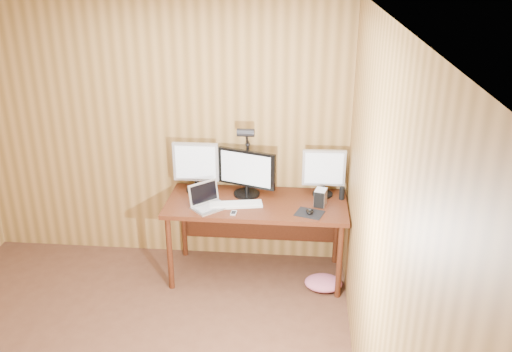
# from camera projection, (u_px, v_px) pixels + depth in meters

# --- Properties ---
(room_shell) EXTENTS (4.00, 4.00, 4.00)m
(room_shell) POSITION_uv_depth(u_px,v_px,m) (75.00, 237.00, 3.19)
(room_shell) COLOR #543120
(room_shell) RESTS_ON ground
(desk) EXTENTS (1.60, 0.70, 0.75)m
(desk) POSITION_uv_depth(u_px,v_px,m) (257.00, 211.00, 4.92)
(desk) COLOR #451D0E
(desk) RESTS_ON floor
(monitor_center) EXTENTS (0.53, 0.24, 0.43)m
(monitor_center) POSITION_uv_depth(u_px,v_px,m) (246.00, 172.00, 4.86)
(monitor_center) COLOR black
(monitor_center) RESTS_ON desk
(monitor_left) EXTENTS (0.42, 0.20, 0.47)m
(monitor_left) POSITION_uv_depth(u_px,v_px,m) (196.00, 165.00, 4.93)
(monitor_left) COLOR black
(monitor_left) RESTS_ON desk
(monitor_right) EXTENTS (0.39, 0.18, 0.44)m
(monitor_right) POSITION_uv_depth(u_px,v_px,m) (324.00, 171.00, 4.85)
(monitor_right) COLOR black
(monitor_right) RESTS_ON desk
(laptop) EXTENTS (0.37, 0.36, 0.21)m
(laptop) POSITION_uv_depth(u_px,v_px,m) (207.00, 201.00, 4.70)
(laptop) COLOR silver
(laptop) RESTS_ON desk
(keyboard) EXTENTS (0.48, 0.22, 0.02)m
(keyboard) POSITION_uv_depth(u_px,v_px,m) (236.00, 204.00, 4.73)
(keyboard) COLOR white
(keyboard) RESTS_ON desk
(mousepad) EXTENTS (0.27, 0.25, 0.00)m
(mousepad) POSITION_uv_depth(u_px,v_px,m) (310.00, 213.00, 4.59)
(mousepad) COLOR black
(mousepad) RESTS_ON desk
(mouse) EXTENTS (0.09, 0.12, 0.04)m
(mouse) POSITION_uv_depth(u_px,v_px,m) (310.00, 211.00, 4.58)
(mouse) COLOR black
(mouse) RESTS_ON mousepad
(hard_drive) EXTENTS (0.12, 0.15, 0.15)m
(hard_drive) POSITION_uv_depth(u_px,v_px,m) (320.00, 198.00, 4.72)
(hard_drive) COLOR silver
(hard_drive) RESTS_ON desk
(phone) EXTENTS (0.05, 0.09, 0.01)m
(phone) POSITION_uv_depth(u_px,v_px,m) (234.00, 213.00, 4.59)
(phone) COLOR silver
(phone) RESTS_ON desk
(speaker) EXTENTS (0.05, 0.05, 0.12)m
(speaker) POSITION_uv_depth(u_px,v_px,m) (342.00, 193.00, 4.84)
(speaker) COLOR black
(speaker) RESTS_ON desk
(desk_lamp) EXTENTS (0.15, 0.22, 0.67)m
(desk_lamp) POSITION_uv_depth(u_px,v_px,m) (247.00, 149.00, 4.86)
(desk_lamp) COLOR black
(desk_lamp) RESTS_ON desk
(fabric_pile) EXTENTS (0.38, 0.33, 0.11)m
(fabric_pile) POSITION_uv_depth(u_px,v_px,m) (323.00, 283.00, 4.86)
(fabric_pile) COLOR #D86884
(fabric_pile) RESTS_ON floor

